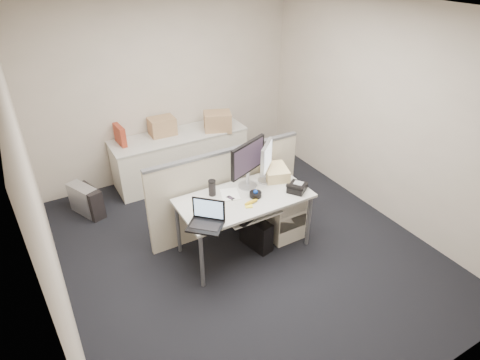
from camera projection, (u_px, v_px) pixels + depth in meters
floor at (244, 247)px, 4.89m from camera, size 4.00×4.50×0.01m
ceiling at (246, 9)px, 3.50m from camera, size 4.00×4.50×0.01m
wall_back at (167, 88)px, 5.87m from camera, size 4.00×0.02×2.70m
wall_front at (425, 286)px, 2.52m from camera, size 4.00×0.02×2.70m
wall_left at (38, 201)px, 3.34m from camera, size 0.02×4.50×2.70m
wall_right at (382, 113)px, 5.04m from camera, size 0.02×4.50×2.70m
desk at (244, 202)px, 4.54m from camera, size 1.50×0.75×0.73m
keyboard_tray at (252, 213)px, 4.43m from camera, size 0.62×0.32×0.02m
drawer_pedestal at (280, 210)px, 4.99m from camera, size 0.40×0.55×0.65m
cubicle_partition at (226, 192)px, 4.93m from camera, size 2.00×0.06×1.10m
back_counter at (181, 157)px, 6.14m from camera, size 2.00×0.60×0.72m
monitor_main at (248, 165)px, 4.56m from camera, size 0.61×0.42×0.57m
monitor_small at (266, 163)px, 4.69m from camera, size 0.43×0.42×0.49m
laptop at (205, 217)px, 3.97m from camera, size 0.43×0.43×0.26m
trackball at (256, 194)px, 4.51m from camera, size 0.15×0.15×0.05m
desk_phone at (297, 188)px, 4.61m from camera, size 0.29×0.28×0.07m
paper_stack at (230, 194)px, 4.55m from camera, size 0.27×0.30×0.01m
sticky_pad at (249, 206)px, 4.35m from camera, size 0.10×0.10×0.01m
travel_mug at (212, 188)px, 4.50m from camera, size 0.10×0.10×0.18m
banana at (251, 202)px, 4.39m from camera, size 0.18×0.06×0.04m
cellphone at (231, 198)px, 4.48m from camera, size 0.08×0.10×0.01m
manila_folders at (275, 172)px, 4.86m from camera, size 0.37×0.42×0.13m
keyboard at (251, 215)px, 4.37m from camera, size 0.47×0.31×0.02m
pc_tower_desk at (256, 233)px, 4.81m from camera, size 0.25×0.44×0.39m
pc_tower_spare_dark at (90, 201)px, 5.38m from camera, size 0.31×0.47×0.41m
pc_tower_spare_silver at (84, 200)px, 5.41m from camera, size 0.35×0.48×0.42m
cardboard_box_left at (162, 127)px, 5.88m from camera, size 0.38×0.29×0.28m
cardboard_box_right at (218, 122)px, 6.04m from camera, size 0.48×0.43×0.29m
red_binder at (120, 136)px, 5.60m from camera, size 0.10×0.32×0.29m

